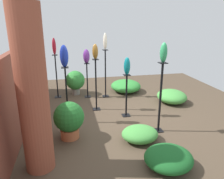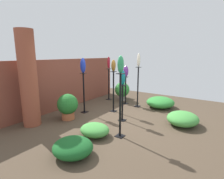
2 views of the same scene
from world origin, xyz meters
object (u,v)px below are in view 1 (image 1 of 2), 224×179
(art_vase_ivory, at_px, (105,41))
(art_vase_ruby, at_px, (54,46))
(art_vase_violet, at_px, (86,56))
(brick_pillar, at_px, (33,94))
(pedestal_teal, at_px, (126,98))
(pedestal_jade, at_px, (160,101))
(pedestal_ruby, at_px, (57,78))
(art_vase_jade, at_px, (164,53))
(art_vase_teal, at_px, (127,66))
(pedestal_cobalt, at_px, (67,98))
(pedestal_violet, at_px, (87,82))
(potted_plant_mid_left, at_px, (69,119))
(pedestal_ivory, at_px, (105,75))
(art_vase_cobalt, at_px, (64,56))
(potted_plant_near_pillar, at_px, (75,81))
(pedestal_bronze, at_px, (96,87))
(art_vase_bronze, at_px, (95,52))

(art_vase_ivory, distance_m, art_vase_ruby, 1.52)
(art_vase_violet, bearing_deg, art_vase_ivory, -97.32)
(brick_pillar, bearing_deg, pedestal_teal, -48.56)
(pedestal_jade, distance_m, art_vase_ruby, 3.65)
(pedestal_ruby, xyz_separation_m, art_vase_jade, (-2.73, -2.24, 1.11))
(brick_pillar, xyz_separation_m, art_vase_violet, (3.34, -1.11, 0.00))
(art_vase_teal, bearing_deg, pedestal_ruby, 44.23)
(pedestal_cobalt, bearing_deg, pedestal_violet, -20.25)
(pedestal_jade, height_order, potted_plant_mid_left, pedestal_jade)
(pedestal_ivory, distance_m, pedestal_jade, 2.60)
(art_vase_cobalt, relative_size, potted_plant_near_pillar, 0.62)
(brick_pillar, bearing_deg, pedestal_jade, -72.21)
(art_vase_ivory, relative_size, art_vase_teal, 1.16)
(pedestal_jade, bearing_deg, potted_plant_mid_left, 87.12)
(brick_pillar, bearing_deg, potted_plant_near_pillar, -11.44)
(pedestal_ivory, relative_size, potted_plant_near_pillar, 1.90)
(art_vase_ivory, distance_m, art_vase_teal, 1.64)
(pedestal_cobalt, height_order, art_vase_jade, art_vase_jade)
(art_vase_jade, relative_size, art_vase_ruby, 0.79)
(pedestal_violet, relative_size, pedestal_cobalt, 0.81)
(art_vase_ruby, bearing_deg, art_vase_jade, -140.60)
(brick_pillar, xyz_separation_m, pedestal_bronze, (2.26, -1.24, -0.66))
(pedestal_cobalt, bearing_deg, brick_pillar, 163.77)
(art_vase_bronze, bearing_deg, art_vase_ivory, -23.31)
(brick_pillar, distance_m, pedestal_teal, 2.70)
(art_vase_cobalt, bearing_deg, brick_pillar, 163.77)
(pedestal_ruby, bearing_deg, brick_pillar, 177.17)
(pedestal_bronze, distance_m, art_vase_bronze, 0.94)
(brick_pillar, relative_size, art_vase_ivory, 5.24)
(pedestal_ivory, height_order, art_vase_ivory, art_vase_ivory)
(pedestal_ivory, relative_size, pedestal_cobalt, 1.11)
(art_vase_bronze, bearing_deg, art_vase_jade, -141.68)
(pedestal_bronze, bearing_deg, art_vase_ivory, -23.31)
(art_vase_cobalt, relative_size, art_vase_ruby, 0.98)
(art_vase_violet, xyz_separation_m, potted_plant_near_pillar, (0.34, 0.36, -0.84))
(art_vase_cobalt, bearing_deg, pedestal_bronze, -50.15)
(potted_plant_mid_left, bearing_deg, pedestal_ivory, -26.16)
(art_vase_violet, relative_size, potted_plant_near_pillar, 0.54)
(art_vase_violet, bearing_deg, pedestal_ruby, 79.67)
(potted_plant_mid_left, relative_size, potted_plant_near_pillar, 1.00)
(brick_pillar, xyz_separation_m, pedestal_violet, (3.34, -1.11, -0.80))
(pedestal_cobalt, bearing_deg, art_vase_teal, -86.80)
(pedestal_ivory, xyz_separation_m, pedestal_cobalt, (-1.64, 1.20, -0.07))
(art_vase_teal, bearing_deg, art_vase_cobalt, 93.20)
(art_vase_bronze, height_order, art_vase_teal, art_vase_bronze)
(potted_plant_near_pillar, bearing_deg, pedestal_cobalt, 172.46)
(pedestal_bronze, distance_m, art_vase_jade, 2.19)
(pedestal_ruby, bearing_deg, art_vase_violet, -100.33)
(art_vase_cobalt, relative_size, art_vase_teal, 1.15)
(art_vase_jade, bearing_deg, pedestal_ruby, 39.40)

